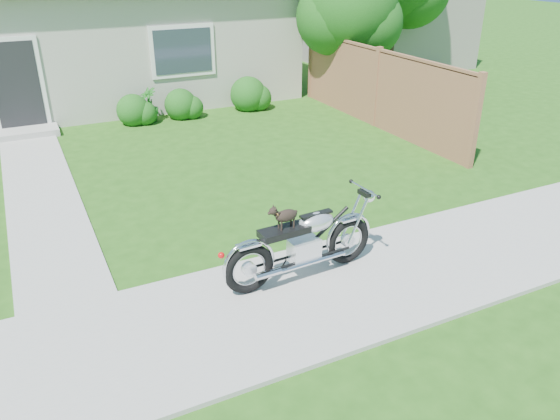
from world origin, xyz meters
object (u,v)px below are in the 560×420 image
at_px(house, 62,21).
at_px(fence, 377,88).
at_px(tree_near, 356,11).
at_px(potted_plant_right, 149,105).
at_px(motorcycle_with_dog, 304,243).

bearing_deg(house, fence, -44.74).
bearing_deg(fence, tree_near, 71.84).
bearing_deg(potted_plant_right, motorcycle_with_dog, -89.97).
relative_size(tree_near, potted_plant_right, 4.53).
height_order(fence, motorcycle_with_dog, fence).
bearing_deg(tree_near, fence, -108.16).
relative_size(house, tree_near, 3.27).
xyz_separation_m(fence, potted_plant_right, (-4.91, 2.80, -0.51)).
relative_size(fence, potted_plant_right, 7.78).
bearing_deg(potted_plant_right, fence, -29.71).
bearing_deg(fence, house, 135.26).
xyz_separation_m(house, fence, (6.30, -6.24, -1.22)).
distance_m(house, motorcycle_with_dog, 11.80).
relative_size(house, motorcycle_with_dog, 5.66).
distance_m(house, fence, 8.96).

